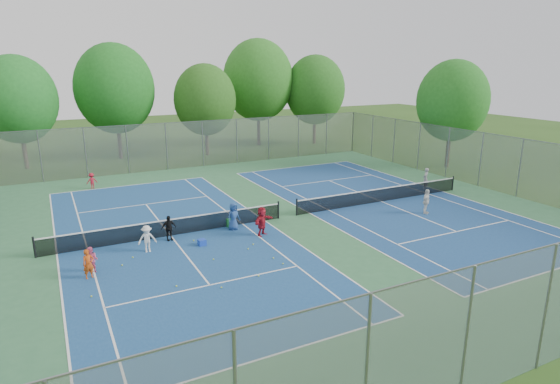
% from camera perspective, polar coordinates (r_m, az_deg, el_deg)
% --- Properties ---
extents(ground, '(120.00, 120.00, 0.00)m').
position_cam_1_polar(ground, '(27.82, 0.93, -3.07)').
color(ground, '#294C17').
rests_on(ground, ground).
extents(court_pad, '(32.00, 32.00, 0.01)m').
position_cam_1_polar(court_pad, '(27.82, 0.93, -3.06)').
color(court_pad, '#316940').
rests_on(court_pad, ground).
extents(court_left, '(10.97, 23.77, 0.01)m').
position_cam_1_polar(court_left, '(25.50, -13.18, -5.22)').
color(court_left, navy).
rests_on(court_left, court_pad).
extents(court_right, '(10.97, 23.77, 0.01)m').
position_cam_1_polar(court_right, '(31.55, 12.25, -1.15)').
color(court_right, navy).
rests_on(court_right, court_pad).
extents(net_left, '(12.87, 0.10, 0.91)m').
position_cam_1_polar(net_left, '(25.35, -13.24, -4.29)').
color(net_left, black).
rests_on(net_left, ground).
extents(net_right, '(12.87, 0.10, 0.91)m').
position_cam_1_polar(net_right, '(31.43, 12.30, -0.38)').
color(net_right, black).
rests_on(net_right, ground).
extents(fence_north, '(32.00, 0.10, 4.00)m').
position_cam_1_polar(fence_north, '(41.78, -9.40, 5.82)').
color(fence_north, gray).
rests_on(fence_north, ground).
extents(fence_south, '(32.00, 0.10, 4.00)m').
position_cam_1_polar(fence_south, '(15.89, 29.68, -12.21)').
color(fence_south, gray).
rests_on(fence_south, ground).
extents(fence_east, '(0.10, 32.00, 4.00)m').
position_cam_1_polar(fence_east, '(37.33, 23.27, 3.63)').
color(fence_east, gray).
rests_on(fence_east, ground).
extents(tree_nw, '(6.40, 6.40, 9.58)m').
position_cam_1_polar(tree_nw, '(45.45, -29.40, 9.79)').
color(tree_nw, '#443326').
rests_on(tree_nw, ground).
extents(tree_nl, '(7.20, 7.20, 10.69)m').
position_cam_1_polar(tree_nl, '(46.81, -19.51, 11.78)').
color(tree_nl, '#443326').
rests_on(tree_nl, ground).
extents(tree_nc, '(6.00, 6.00, 8.85)m').
position_cam_1_polar(tree_nc, '(46.71, -9.11, 11.03)').
color(tree_nc, '#443326').
rests_on(tree_nc, ground).
extents(tree_nr, '(7.60, 7.60, 11.42)m').
position_cam_1_polar(tree_nr, '(51.94, -2.70, 13.45)').
color(tree_nr, '#443326').
rests_on(tree_nr, ground).
extents(tree_ne, '(6.60, 6.60, 9.77)m').
position_cam_1_polar(tree_ne, '(53.01, 4.29, 12.30)').
color(tree_ne, '#443326').
rests_on(tree_ne, ground).
extents(tree_side_e, '(6.00, 6.00, 9.20)m').
position_cam_1_polar(tree_side_e, '(43.03, 20.30, 10.39)').
color(tree_side_e, '#443326').
rests_on(tree_side_e, ground).
extents(ball_crate, '(0.38, 0.38, 0.31)m').
position_cam_1_polar(ball_crate, '(23.89, -9.50, -6.08)').
color(ball_crate, '#183DB7').
rests_on(ball_crate, ground).
extents(ball_hopper, '(0.25, 0.25, 0.48)m').
position_cam_1_polar(ball_hopper, '(26.24, -6.26, -3.77)').
color(ball_hopper, '#248537').
rests_on(ball_hopper, ground).
extents(student_a, '(0.54, 0.44, 1.30)m').
position_cam_1_polar(student_a, '(21.53, -22.33, -8.13)').
color(student_a, '#C14712').
rests_on(student_a, ground).
extents(student_b, '(0.72, 0.67, 1.18)m').
position_cam_1_polar(student_b, '(22.05, -21.99, -7.70)').
color(student_b, '#DE5680').
rests_on(student_b, ground).
extents(student_c, '(0.91, 0.56, 1.35)m').
position_cam_1_polar(student_c, '(23.47, -15.90, -5.52)').
color(student_c, silver).
rests_on(student_c, ground).
extents(student_d, '(0.81, 0.41, 1.33)m').
position_cam_1_polar(student_d, '(24.68, -13.41, -4.32)').
color(student_d, black).
rests_on(student_d, ground).
extents(student_e, '(0.85, 0.68, 1.53)m').
position_cam_1_polar(student_e, '(25.63, -5.69, -2.99)').
color(student_e, navy).
rests_on(student_e, ground).
extents(student_f, '(1.50, 1.12, 1.57)m').
position_cam_1_polar(student_f, '(24.67, -2.20, -3.60)').
color(student_f, maroon).
rests_on(student_f, ground).
extents(child_far_baseline, '(0.81, 0.53, 1.17)m').
position_cam_1_polar(child_far_baseline, '(36.57, -21.95, 1.27)').
color(child_far_baseline, '#AB1828').
rests_on(child_far_baseline, ground).
extents(instructor, '(0.68, 0.60, 1.57)m').
position_cam_1_polar(instructor, '(35.35, 17.32, 1.57)').
color(instructor, '#939396').
rests_on(instructor, ground).
extents(teen_court_b, '(0.97, 0.73, 1.53)m').
position_cam_1_polar(teen_court_b, '(29.56, 17.40, -1.12)').
color(teen_court_b, silver).
rests_on(teen_court_b, ground).
extents(tennis_ball_0, '(0.07, 0.07, 0.07)m').
position_cam_1_polar(tennis_ball_0, '(19.91, -12.51, -11.18)').
color(tennis_ball_0, '#DFF238').
rests_on(tennis_ball_0, ground).
extents(tennis_ball_1, '(0.07, 0.07, 0.07)m').
position_cam_1_polar(tennis_ball_1, '(22.05, -0.82, -8.08)').
color(tennis_ball_1, '#D1E836').
rests_on(tennis_ball_1, ground).
extents(tennis_ball_2, '(0.07, 0.07, 0.07)m').
position_cam_1_polar(tennis_ball_2, '(23.11, -3.91, -6.98)').
color(tennis_ball_2, '#BFDA32').
rests_on(tennis_ball_2, ground).
extents(tennis_ball_3, '(0.07, 0.07, 0.07)m').
position_cam_1_polar(tennis_ball_3, '(19.49, -7.15, -11.52)').
color(tennis_ball_3, '#C4DE33').
rests_on(tennis_ball_3, ground).
extents(tennis_ball_4, '(0.07, 0.07, 0.07)m').
position_cam_1_polar(tennis_ball_4, '(21.44, 0.35, -8.79)').
color(tennis_ball_4, '#B3CE30').
rests_on(tennis_ball_4, ground).
extents(tennis_ball_5, '(0.07, 0.07, 0.07)m').
position_cam_1_polar(tennis_ball_5, '(22.46, -18.70, -8.49)').
color(tennis_ball_5, '#AFC72E').
rests_on(tennis_ball_5, ground).
extents(tennis_ball_6, '(0.07, 0.07, 0.07)m').
position_cam_1_polar(tennis_ball_6, '(24.50, -10.48, -5.88)').
color(tennis_ball_6, '#B6D130').
rests_on(tennis_ball_6, ground).
extents(tennis_ball_7, '(0.07, 0.07, 0.07)m').
position_cam_1_polar(tennis_ball_7, '(20.34, -2.64, -10.21)').
color(tennis_ball_7, '#D7EB36').
rests_on(tennis_ball_7, ground).
extents(tennis_ball_8, '(0.07, 0.07, 0.07)m').
position_cam_1_polar(tennis_ball_8, '(22.11, -8.12, -8.17)').
color(tennis_ball_8, '#CAEA36').
rests_on(tennis_ball_8, ground).
extents(tennis_ball_9, '(0.07, 0.07, 0.07)m').
position_cam_1_polar(tennis_ball_9, '(20.08, -22.00, -11.76)').
color(tennis_ball_9, '#C1D130').
rests_on(tennis_ball_9, ground).
extents(tennis_ball_10, '(0.07, 0.07, 0.07)m').
position_cam_1_polar(tennis_ball_10, '(23.66, -3.29, -6.42)').
color(tennis_ball_10, '#CEE234').
rests_on(tennis_ball_10, ground).
extents(tennis_ball_11, '(0.07, 0.07, 0.07)m').
position_cam_1_polar(tennis_ball_11, '(23.16, -17.51, -7.64)').
color(tennis_ball_11, '#C2E635').
rests_on(tennis_ball_11, ground).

